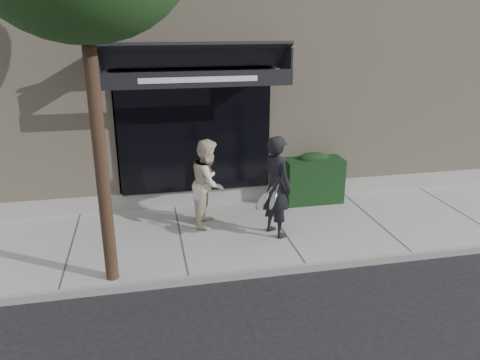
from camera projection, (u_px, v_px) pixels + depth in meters
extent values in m
plane|color=black|center=(280.00, 232.00, 9.39)|extent=(80.00, 80.00, 0.00)
cube|color=gray|center=(281.00, 230.00, 9.37)|extent=(20.00, 3.00, 0.12)
cube|color=gray|center=(306.00, 268.00, 7.93)|extent=(20.00, 0.10, 0.14)
cube|color=tan|center=(233.00, 68.00, 13.11)|extent=(14.00, 7.00, 5.50)
cube|color=gray|center=(260.00, 192.00, 10.88)|extent=(14.02, 0.42, 0.50)
cube|color=black|center=(194.00, 131.00, 9.94)|extent=(3.20, 0.30, 2.60)
cube|color=gray|center=(117.00, 133.00, 9.77)|extent=(0.08, 0.40, 2.60)
cube|color=gray|center=(265.00, 126.00, 10.39)|extent=(0.08, 0.40, 2.60)
cube|color=gray|center=(191.00, 66.00, 9.64)|extent=(3.36, 0.40, 0.12)
cube|color=black|center=(195.00, 55.00, 8.91)|extent=(3.60, 1.03, 0.55)
cube|color=black|center=(199.00, 79.00, 8.57)|extent=(3.60, 0.05, 0.30)
cube|color=white|center=(199.00, 80.00, 8.55)|extent=(2.20, 0.01, 0.10)
cube|color=black|center=(99.00, 61.00, 8.59)|extent=(0.04, 1.00, 0.45)
cube|color=black|center=(284.00, 58.00, 9.28)|extent=(0.04, 1.00, 0.45)
cube|color=black|center=(312.00, 180.00, 10.55)|extent=(1.30, 0.70, 1.00)
ellipsoid|color=black|center=(313.00, 158.00, 10.39)|extent=(0.71, 0.38, 0.27)
cylinder|color=black|center=(99.00, 140.00, 6.78)|extent=(0.20, 0.20, 4.80)
imported|color=black|center=(277.00, 186.00, 8.75)|extent=(0.71, 0.84, 1.95)
torus|color=silver|center=(273.00, 200.00, 8.41)|extent=(0.16, 0.32, 0.30)
cylinder|color=silver|center=(273.00, 200.00, 8.41)|extent=(0.12, 0.28, 0.26)
cylinder|color=silver|center=(273.00, 200.00, 8.41)|extent=(0.18, 0.04, 0.07)
cylinder|color=black|center=(273.00, 200.00, 8.41)|extent=(0.20, 0.06, 0.09)
torus|color=silver|center=(262.00, 201.00, 8.33)|extent=(0.21, 0.32, 0.26)
cylinder|color=silver|center=(262.00, 201.00, 8.33)|extent=(0.18, 0.28, 0.22)
cylinder|color=silver|center=(262.00, 201.00, 8.33)|extent=(0.16, 0.03, 0.12)
cylinder|color=black|center=(262.00, 201.00, 8.33)|extent=(0.18, 0.04, 0.14)
imported|color=beige|center=(209.00, 183.00, 9.24)|extent=(0.90, 1.02, 1.76)
torus|color=silver|center=(198.00, 193.00, 9.01)|extent=(0.23, 0.33, 0.29)
cylinder|color=silver|center=(198.00, 193.00, 9.01)|extent=(0.19, 0.29, 0.25)
cylinder|color=silver|center=(198.00, 193.00, 9.01)|extent=(0.17, 0.08, 0.09)
cylinder|color=black|center=(198.00, 193.00, 9.01)|extent=(0.20, 0.09, 0.11)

